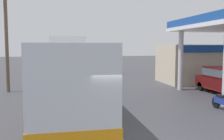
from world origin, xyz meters
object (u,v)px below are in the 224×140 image
object	(u,v)px
coach_bus_main	(68,79)
minibus_opposing_lane	(100,61)
motorcycle_parked_forecourt	(223,102)
car_at_pump	(222,79)

from	to	relation	value
coach_bus_main	minibus_opposing_lane	xyz separation A→B (m)	(4.43, 19.36, -0.25)
coach_bus_main	motorcycle_parked_forecourt	size ratio (longest dim) A/B	6.13
motorcycle_parked_forecourt	coach_bus_main	bearing A→B (deg)	175.54
car_at_pump	motorcycle_parked_forecourt	world-z (taller)	car_at_pump
car_at_pump	minibus_opposing_lane	world-z (taller)	minibus_opposing_lane
car_at_pump	motorcycle_parked_forecourt	bearing A→B (deg)	-123.68
car_at_pump	coach_bus_main	bearing A→B (deg)	-160.67
coach_bus_main	motorcycle_parked_forecourt	distance (m)	7.80
minibus_opposing_lane	motorcycle_parked_forecourt	distance (m)	20.25
coach_bus_main	car_at_pump	xyz separation A→B (m)	(10.53, 3.69, -0.71)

